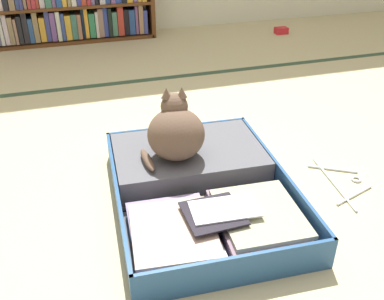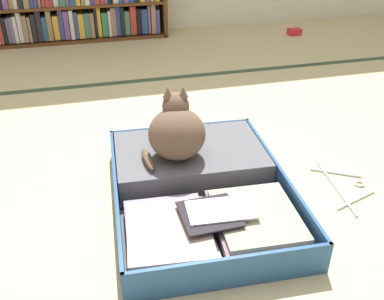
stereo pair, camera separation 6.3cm
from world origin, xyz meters
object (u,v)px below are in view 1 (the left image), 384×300
at_px(open_suitcase, 198,184).
at_px(clothes_hanger, 341,182).
at_px(small_red_pouch, 281,31).
at_px(black_cat, 175,132).

bearing_deg(open_suitcase, clothes_hanger, -8.96).
height_order(clothes_hanger, small_red_pouch, small_red_pouch).
xyz_separation_m(open_suitcase, black_cat, (-0.05, 0.12, 0.17)).
bearing_deg(small_red_pouch, open_suitcase, -124.83).
bearing_deg(clothes_hanger, open_suitcase, 171.04).
bearing_deg(black_cat, open_suitcase, -66.32).
bearing_deg(black_cat, small_red_pouch, 52.34).
distance_m(open_suitcase, black_cat, 0.21).
height_order(black_cat, clothes_hanger, black_cat).
relative_size(open_suitcase, small_red_pouch, 8.62).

